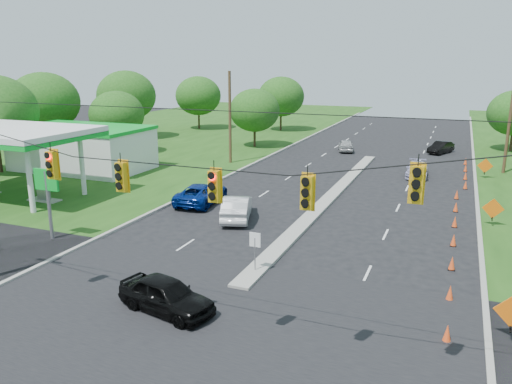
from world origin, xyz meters
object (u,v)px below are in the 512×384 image
at_px(gas_station, 71,145).
at_px(white_sedan, 237,207).
at_px(black_sedan, 166,295).
at_px(blue_pickup, 202,194).

height_order(gas_station, white_sedan, gas_station).
relative_size(black_sedan, white_sedan, 0.90).
xyz_separation_m(gas_station, white_sedan, (19.32, -6.79, -1.80)).
xyz_separation_m(black_sedan, white_sedan, (-2.45, 12.31, 0.05)).
distance_m(gas_station, blue_pickup, 16.18).
height_order(black_sedan, blue_pickup, same).
bearing_deg(black_sedan, white_sedan, 23.50).
bearing_deg(white_sedan, gas_station, -37.93).
distance_m(white_sedan, blue_pickup, 4.55).
bearing_deg(black_sedan, blue_pickup, 35.42).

